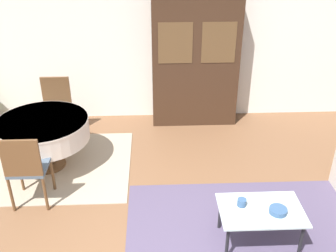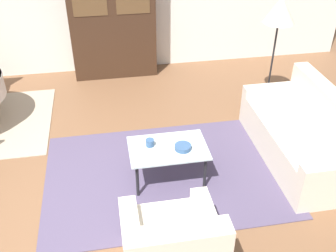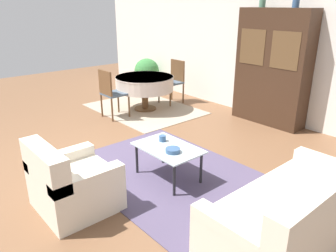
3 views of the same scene
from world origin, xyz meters
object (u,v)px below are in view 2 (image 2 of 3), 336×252
bowl (183,147)px  cup (150,143)px  armchair (172,249)px  display_cabinet (112,14)px  couch (305,136)px  floor_lamp (280,13)px  coffee_table (168,151)px

bowl → cup: bearing=160.1°
armchair → display_cabinet: 4.29m
couch → display_cabinet: 3.64m
bowl → floor_lamp: bearing=43.1°
floor_lamp → bowl: (-1.68, -1.57, -0.93)m
display_cabinet → floor_lamp: display_cabinet is taller
display_cabinet → bowl: (0.57, -3.01, -0.59)m
cup → floor_lamp: bearing=35.3°
armchair → display_cabinet: size_ratio=0.39×
armchair → cup: bearing=90.1°
armchair → floor_lamp: size_ratio=0.51×
display_cabinet → bowl: bearing=-79.2°
couch → coffee_table: (-1.75, -0.13, 0.10)m
couch → cup: bearing=91.7°
coffee_table → display_cabinet: display_cabinet is taller
floor_lamp → cup: (-2.03, -1.44, -0.91)m
coffee_table → cup: (-0.20, 0.07, 0.09)m
display_cabinet → bowl: display_cabinet is taller
armchair → bowl: (0.35, 1.21, 0.17)m
couch → floor_lamp: size_ratio=1.15×
coffee_table → floor_lamp: floor_lamp is taller
couch → bowl: bearing=96.6°
armchair → cup: size_ratio=8.82×
couch → coffee_table: 1.76m
armchair → bowl: armchair is taller
couch → cup: (-1.95, -0.06, 0.19)m
coffee_table → bowl: size_ratio=4.75×
coffee_table → display_cabinet: bearing=98.0°
floor_lamp → cup: size_ratio=17.15×
coffee_table → bowl: bowl is taller
floor_lamp → bowl: bearing=-136.9°
coffee_table → display_cabinet: size_ratio=0.41×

